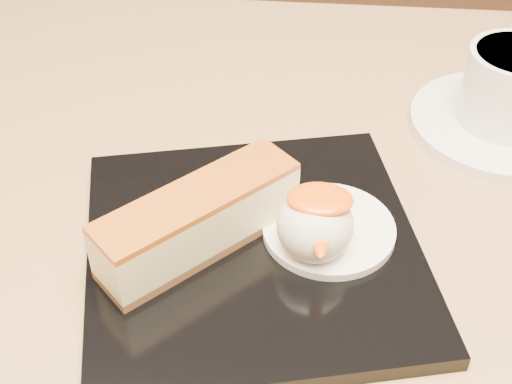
# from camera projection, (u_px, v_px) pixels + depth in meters

# --- Properties ---
(dessert_plate) EXTENTS (0.27, 0.27, 0.01)m
(dessert_plate) POSITION_uv_depth(u_px,v_px,m) (253.00, 249.00, 0.48)
(dessert_plate) COLOR black
(dessert_plate) RESTS_ON table
(cheesecake) EXTENTS (0.13, 0.13, 0.05)m
(cheesecake) POSITION_uv_depth(u_px,v_px,m) (199.00, 220.00, 0.46)
(cheesecake) COLOR brown
(cheesecake) RESTS_ON dessert_plate
(cream_smear) EXTENTS (0.09, 0.09, 0.01)m
(cream_smear) POSITION_uv_depth(u_px,v_px,m) (329.00, 229.00, 0.48)
(cream_smear) COLOR white
(cream_smear) RESTS_ON dessert_plate
(ice_cream_scoop) EXTENTS (0.05, 0.05, 0.05)m
(ice_cream_scoop) POSITION_uv_depth(u_px,v_px,m) (315.00, 225.00, 0.45)
(ice_cream_scoop) COLOR white
(ice_cream_scoop) RESTS_ON cream_smear
(mango_sauce) EXTENTS (0.04, 0.03, 0.01)m
(mango_sauce) POSITION_uv_depth(u_px,v_px,m) (320.00, 199.00, 0.44)
(mango_sauce) COLOR #FD5608
(mango_sauce) RESTS_ON ice_cream_scoop
(mint_sprig) EXTENTS (0.03, 0.02, 0.00)m
(mint_sprig) POSITION_uv_depth(u_px,v_px,m) (288.00, 198.00, 0.50)
(mint_sprig) COLOR #308029
(mint_sprig) RESTS_ON cream_smear
(saucer) EXTENTS (0.15, 0.15, 0.01)m
(saucer) POSITION_uv_depth(u_px,v_px,m) (501.00, 124.00, 0.59)
(saucer) COLOR white
(saucer) RESTS_ON table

